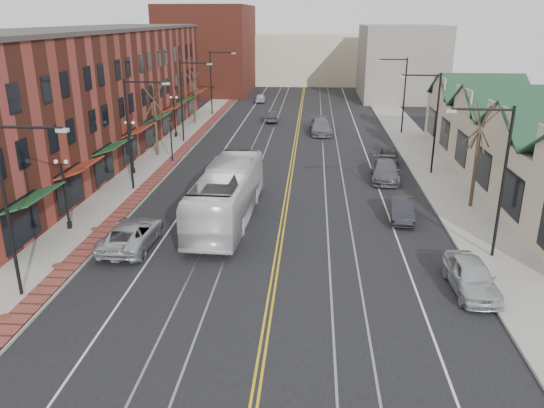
% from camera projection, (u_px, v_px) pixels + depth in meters
% --- Properties ---
extents(ground, '(160.00, 160.00, 0.00)m').
position_uv_depth(ground, '(269.00, 307.00, 23.67)').
color(ground, black).
rests_on(ground, ground).
extents(sidewalk_left, '(4.00, 120.00, 0.15)m').
position_uv_depth(sidewalk_left, '(143.00, 174.00, 43.32)').
color(sidewalk_left, gray).
rests_on(sidewalk_left, ground).
extents(sidewalk_right, '(4.00, 120.00, 0.15)m').
position_uv_depth(sidewalk_right, '(443.00, 181.00, 41.57)').
color(sidewalk_right, gray).
rests_on(sidewalk_right, ground).
extents(building_left, '(10.00, 50.00, 11.00)m').
position_uv_depth(building_left, '(87.00, 94.00, 48.59)').
color(building_left, maroon).
rests_on(building_left, ground).
extents(building_right, '(8.00, 36.00, 4.60)m').
position_uv_depth(building_right, '(526.00, 155.00, 40.38)').
color(building_right, '#B6A48C').
rests_on(building_right, ground).
extents(backdrop_left, '(14.00, 18.00, 14.00)m').
position_uv_depth(backdrop_left, '(208.00, 50.00, 88.27)').
color(backdrop_left, maroon).
rests_on(backdrop_left, ground).
extents(backdrop_mid, '(22.00, 14.00, 9.00)m').
position_uv_depth(backdrop_mid, '(306.00, 59.00, 102.04)').
color(backdrop_mid, '#B6A48C').
rests_on(backdrop_mid, ground).
extents(backdrop_right, '(12.00, 16.00, 11.00)m').
position_uv_depth(backdrop_right, '(400.00, 63.00, 81.81)').
color(backdrop_right, slate).
rests_on(backdrop_right, ground).
extents(streetlight_l_0, '(3.33, 0.25, 8.00)m').
position_uv_depth(streetlight_l_0, '(14.00, 194.00, 22.80)').
color(streetlight_l_0, black).
rests_on(streetlight_l_0, sidewalk_left).
extents(streetlight_l_1, '(3.33, 0.25, 8.00)m').
position_uv_depth(streetlight_l_1, '(134.00, 124.00, 37.83)').
color(streetlight_l_1, black).
rests_on(streetlight_l_1, sidewalk_left).
extents(streetlight_l_2, '(3.33, 0.25, 8.00)m').
position_uv_depth(streetlight_l_2, '(185.00, 93.00, 52.87)').
color(streetlight_l_2, black).
rests_on(streetlight_l_2, sidewalk_left).
extents(streetlight_l_3, '(3.33, 0.25, 8.00)m').
position_uv_depth(streetlight_l_3, '(214.00, 76.00, 67.90)').
color(streetlight_l_3, black).
rests_on(streetlight_l_3, sidewalk_left).
extents(streetlight_r_0, '(3.33, 0.25, 8.00)m').
position_uv_depth(streetlight_r_0, '(496.00, 167.00, 26.83)').
color(streetlight_r_0, black).
rests_on(streetlight_r_0, sidewalk_right).
extents(streetlight_r_1, '(3.33, 0.25, 8.00)m').
position_uv_depth(streetlight_r_1, '(431.00, 113.00, 41.86)').
color(streetlight_r_1, black).
rests_on(streetlight_r_1, sidewalk_right).
extents(streetlight_r_2, '(3.33, 0.25, 8.00)m').
position_uv_depth(streetlight_r_2, '(401.00, 88.00, 56.89)').
color(streetlight_r_2, black).
rests_on(streetlight_r_2, sidewalk_right).
extents(lamppost_l_1, '(0.84, 0.28, 4.27)m').
position_uv_depth(lamppost_l_1, '(66.00, 196.00, 31.39)').
color(lamppost_l_1, black).
rests_on(lamppost_l_1, sidewalk_left).
extents(lamppost_l_2, '(0.84, 0.28, 4.27)m').
position_uv_depth(lamppost_l_2, '(132.00, 149.00, 42.66)').
color(lamppost_l_2, black).
rests_on(lamppost_l_2, sidewalk_left).
extents(lamppost_l_3, '(0.84, 0.28, 4.27)m').
position_uv_depth(lamppost_l_3, '(175.00, 117.00, 55.82)').
color(lamppost_l_3, black).
rests_on(lamppost_l_3, sidewalk_left).
extents(tree_left_near, '(1.78, 1.37, 6.48)m').
position_uv_depth(tree_left_near, '(155.00, 119.00, 47.84)').
color(tree_left_near, '#382B21').
rests_on(tree_left_near, sidewalk_left).
extents(tree_left_far, '(1.66, 1.28, 6.02)m').
position_uv_depth(tree_left_far, '(194.00, 96.00, 62.95)').
color(tree_left_far, '#382B21').
rests_on(tree_left_far, sidewalk_left).
extents(tree_right_mid, '(1.90, 1.46, 6.93)m').
position_uv_depth(tree_right_mid, '(477.00, 154.00, 34.66)').
color(tree_right_mid, '#382B21').
rests_on(tree_right_mid, sidewalk_right).
extents(manhole_near, '(0.60, 0.60, 0.02)m').
position_uv_depth(manhole_near, '(4.00, 317.00, 22.56)').
color(manhole_near, '#592D19').
rests_on(manhole_near, sidewalk_left).
extents(manhole_mid, '(0.60, 0.60, 0.02)m').
position_uv_depth(manhole_mid, '(58.00, 265.00, 27.26)').
color(manhole_mid, '#592D19').
rests_on(manhole_mid, sidewalk_left).
extents(manhole_far, '(0.60, 0.60, 0.02)m').
position_uv_depth(manhole_far, '(96.00, 229.00, 31.96)').
color(manhole_far, '#592D19').
rests_on(manhole_far, sidewalk_left).
extents(traffic_signal, '(0.18, 0.15, 3.80)m').
position_uv_depth(traffic_signal, '(171.00, 137.00, 46.21)').
color(traffic_signal, black).
rests_on(traffic_signal, sidewalk_left).
extents(transit_bus, '(3.35, 12.53, 3.46)m').
position_uv_depth(transit_bus, '(227.00, 194.00, 33.20)').
color(transit_bus, white).
rests_on(transit_bus, ground).
extents(parked_suv, '(2.58, 5.55, 1.54)m').
position_uv_depth(parked_suv, '(132.00, 234.00, 29.61)').
color(parked_suv, '#A7AAAE').
rests_on(parked_suv, ground).
extents(parked_car_a, '(2.01, 4.65, 1.56)m').
position_uv_depth(parked_car_a, '(471.00, 276.00, 24.77)').
color(parked_car_a, '#AFB3B6').
rests_on(parked_car_a, ground).
extents(parked_car_b, '(1.75, 4.12, 1.32)m').
position_uv_depth(parked_car_b, '(402.00, 210.00, 33.62)').
color(parked_car_b, '#222228').
rests_on(parked_car_b, ground).
extents(parked_car_c, '(2.51, 5.33, 1.50)m').
position_uv_depth(parked_car_c, '(385.00, 171.00, 41.76)').
color(parked_car_c, '#585A5F').
rests_on(parked_car_c, ground).
extents(parked_car_d, '(2.11, 4.26, 1.40)m').
position_uv_depth(parked_car_d, '(389.00, 157.00, 46.09)').
color(parked_car_d, black).
rests_on(parked_car_d, ground).
extents(distant_car_left, '(1.70, 4.03, 1.29)m').
position_uv_depth(distant_car_left, '(272.00, 117.00, 64.93)').
color(distant_car_left, '#232428').
rests_on(distant_car_left, ground).
extents(distant_car_right, '(2.61, 5.73, 1.63)m').
position_uv_depth(distant_car_right, '(321.00, 126.00, 58.27)').
color(distant_car_right, slate).
rests_on(distant_car_right, ground).
extents(distant_car_far, '(1.72, 3.82, 1.27)m').
position_uv_depth(distant_car_far, '(260.00, 98.00, 79.80)').
color(distant_car_far, silver).
rests_on(distant_car_far, ground).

